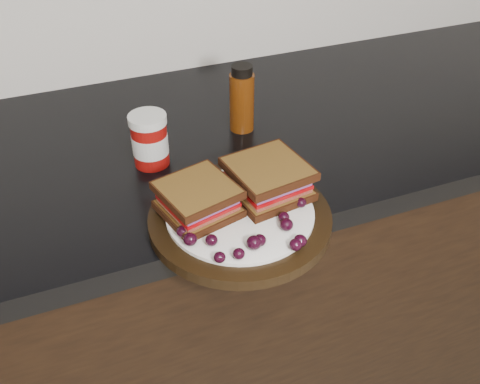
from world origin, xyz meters
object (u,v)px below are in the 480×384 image
object	(u,v)px
plate	(240,218)
condiment_jar	(150,140)
oil_bottle	(242,98)
sandwich_left	(198,199)

from	to	relation	value
plate	condiment_jar	size ratio (longest dim) A/B	2.90
plate	oil_bottle	bearing A→B (deg)	67.80
plate	sandwich_left	distance (m)	0.07
condiment_jar	oil_bottle	world-z (taller)	oil_bottle
plate	condiment_jar	bearing A→B (deg)	112.27
sandwich_left	oil_bottle	world-z (taller)	oil_bottle
condiment_jar	oil_bottle	xyz separation A→B (m)	(0.19, 0.05, 0.02)
plate	sandwich_left	world-z (taller)	sandwich_left
plate	condiment_jar	world-z (taller)	condiment_jar
condiment_jar	sandwich_left	bearing A→B (deg)	-81.93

